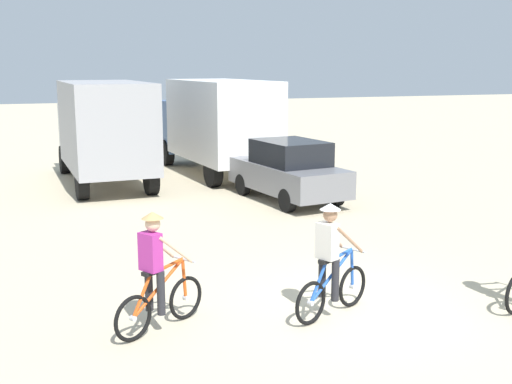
% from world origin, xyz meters
% --- Properties ---
extents(ground_plane, '(120.00, 120.00, 0.00)m').
position_xyz_m(ground_plane, '(0.00, 0.00, 0.00)').
color(ground_plane, beige).
extents(box_truck_grey_hauler, '(2.57, 6.81, 3.35)m').
position_xyz_m(box_truck_grey_hauler, '(-2.38, 12.52, 1.87)').
color(box_truck_grey_hauler, '#9E9EA3').
rests_on(box_truck_grey_hauler, ground).
extents(box_truck_avon_van, '(2.90, 6.92, 3.35)m').
position_xyz_m(box_truck_avon_van, '(1.65, 13.17, 1.87)').
color(box_truck_avon_van, white).
rests_on(box_truck_avon_van, ground).
extents(sedan_parked, '(2.33, 4.40, 1.76)m').
position_xyz_m(sedan_parked, '(2.25, 8.03, 0.88)').
color(sedan_parked, slate).
rests_on(sedan_parked, ground).
extents(cyclist_orange_shirt, '(1.52, 0.94, 1.82)m').
position_xyz_m(cyclist_orange_shirt, '(-3.19, 0.22, 0.85)').
color(cyclist_orange_shirt, black).
rests_on(cyclist_orange_shirt, ground).
extents(cyclist_cowboy_hat, '(1.60, 0.83, 1.82)m').
position_xyz_m(cyclist_cowboy_hat, '(-0.54, -0.16, 0.85)').
color(cyclist_cowboy_hat, black).
rests_on(cyclist_cowboy_hat, ground).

